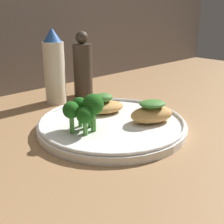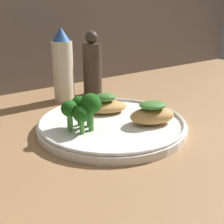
{
  "view_description": "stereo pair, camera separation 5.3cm",
  "coord_description": "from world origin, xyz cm",
  "px_view_note": "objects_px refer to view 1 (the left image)",
  "views": [
    {
      "loc": [
        -34.16,
        -36.08,
        21.39
      ],
      "look_at": [
        0.0,
        0.0,
        3.4
      ],
      "focal_mm": 45.0,
      "sensor_mm": 36.0,
      "label": 1
    },
    {
      "loc": [
        -30.14,
        -39.5,
        21.39
      ],
      "look_at": [
        0.0,
        0.0,
        3.4
      ],
      "focal_mm": 45.0,
      "sensor_mm": 36.0,
      "label": 2
    }
  ],
  "objects_px": {
    "broccoli_bunch": "(83,109)",
    "sauce_bottle": "(54,68)",
    "pepper_grinder": "(83,68)",
    "plate": "(112,124)"
  },
  "relations": [
    {
      "from": "pepper_grinder",
      "to": "sauce_bottle",
      "type": "bearing_deg",
      "value": -180.0
    },
    {
      "from": "pepper_grinder",
      "to": "broccoli_bunch",
      "type": "bearing_deg",
      "value": -127.82
    },
    {
      "from": "sauce_bottle",
      "to": "pepper_grinder",
      "type": "height_order",
      "value": "sauce_bottle"
    },
    {
      "from": "broccoli_bunch",
      "to": "sauce_bottle",
      "type": "bearing_deg",
      "value": 69.68
    },
    {
      "from": "plate",
      "to": "sauce_bottle",
      "type": "height_order",
      "value": "sauce_bottle"
    },
    {
      "from": "broccoli_bunch",
      "to": "sauce_bottle",
      "type": "xyz_separation_m",
      "value": [
        0.08,
        0.21,
        0.03
      ]
    },
    {
      "from": "broccoli_bunch",
      "to": "pepper_grinder",
      "type": "height_order",
      "value": "pepper_grinder"
    },
    {
      "from": "broccoli_bunch",
      "to": "sauce_bottle",
      "type": "relative_size",
      "value": 0.38
    },
    {
      "from": "broccoli_bunch",
      "to": "pepper_grinder",
      "type": "distance_m",
      "value": 0.27
    },
    {
      "from": "broccoli_bunch",
      "to": "pepper_grinder",
      "type": "relative_size",
      "value": 0.41
    }
  ]
}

